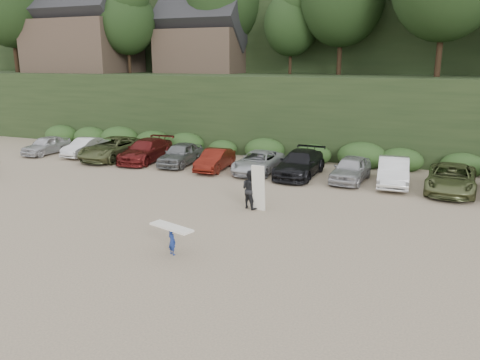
% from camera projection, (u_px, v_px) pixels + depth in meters
% --- Properties ---
extents(ground, '(120.00, 120.00, 0.00)m').
position_uv_depth(ground, '(209.00, 222.00, 21.33)').
color(ground, tan).
rests_on(ground, ground).
extents(hillside_backdrop, '(90.00, 41.50, 28.00)m').
position_uv_depth(hillside_backdrop, '(349.00, 22.00, 50.90)').
color(hillside_backdrop, black).
rests_on(hillside_backdrop, ground).
extents(parked_cars, '(34.25, 6.25, 1.64)m').
position_uv_depth(parked_cars, '(252.00, 161.00, 30.72)').
color(parked_cars, silver).
rests_on(parked_cars, ground).
extents(child_surfer, '(1.95, 1.05, 1.13)m').
position_uv_depth(child_surfer, '(172.00, 235.00, 17.57)').
color(child_surfer, navy).
rests_on(child_surfer, ground).
extents(adult_surfer, '(1.42, 1.05, 2.29)m').
position_uv_depth(adult_surfer, '(251.00, 189.00, 23.07)').
color(adult_surfer, black).
rests_on(adult_surfer, ground).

